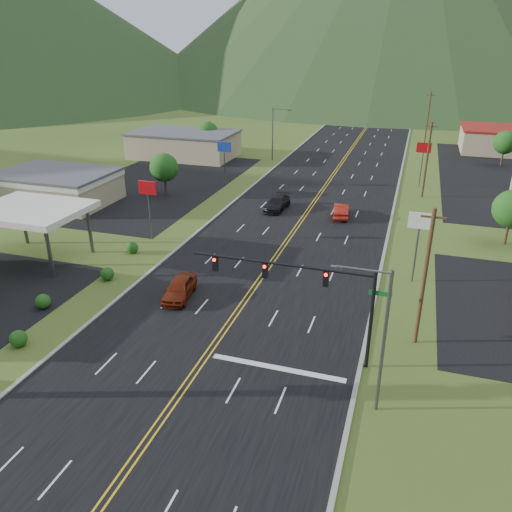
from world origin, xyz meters
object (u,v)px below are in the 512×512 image
(streetlight_west, at_px, (274,131))
(car_dark_mid, at_px, (277,204))
(traffic_signal, at_px, (310,286))
(gas_canopy, at_px, (31,211))
(streetlight_east, at_px, (379,332))
(car_red_near, at_px, (180,288))
(car_red_far, at_px, (341,211))

(streetlight_west, relative_size, car_dark_mid, 1.66)
(traffic_signal, bearing_deg, gas_canopy, 164.30)
(streetlight_east, height_order, gas_canopy, streetlight_east)
(streetlight_west, bearing_deg, gas_canopy, -102.13)
(streetlight_east, distance_m, car_red_near, 19.30)
(streetlight_east, height_order, car_red_near, streetlight_east)
(traffic_signal, distance_m, car_dark_mid, 31.79)
(gas_canopy, bearing_deg, car_red_far, 39.16)
(streetlight_west, bearing_deg, streetlight_east, -69.14)
(car_red_far, bearing_deg, traffic_signal, 86.90)
(car_red_near, height_order, car_dark_mid, car_red_near)
(streetlight_east, xyz_separation_m, gas_canopy, (-33.18, 12.00, -0.31))
(streetlight_west, bearing_deg, car_red_near, -82.94)
(car_dark_mid, bearing_deg, gas_canopy, -126.04)
(traffic_signal, bearing_deg, car_red_far, 94.33)
(car_red_near, distance_m, car_red_far, 26.26)
(streetlight_east, xyz_separation_m, car_dark_mid, (-15.00, 33.72, -4.39))
(gas_canopy, xyz_separation_m, car_red_far, (26.26, 21.39, -4.06))
(streetlight_east, bearing_deg, car_red_near, 151.57)
(streetlight_west, distance_m, car_dark_mid, 27.78)
(traffic_signal, bearing_deg, car_dark_mid, 109.13)
(traffic_signal, bearing_deg, streetlight_east, -40.39)
(gas_canopy, height_order, car_red_near, gas_canopy)
(gas_canopy, height_order, car_red_far, gas_canopy)
(traffic_signal, relative_size, gas_canopy, 1.31)
(gas_canopy, bearing_deg, car_dark_mid, 50.08)
(car_red_far, bearing_deg, car_red_near, 61.08)
(car_red_near, distance_m, car_dark_mid, 24.81)
(car_dark_mid, relative_size, car_red_far, 1.10)
(gas_canopy, height_order, car_dark_mid, gas_canopy)
(traffic_signal, relative_size, streetlight_east, 1.46)
(gas_canopy, relative_size, car_red_far, 2.02)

